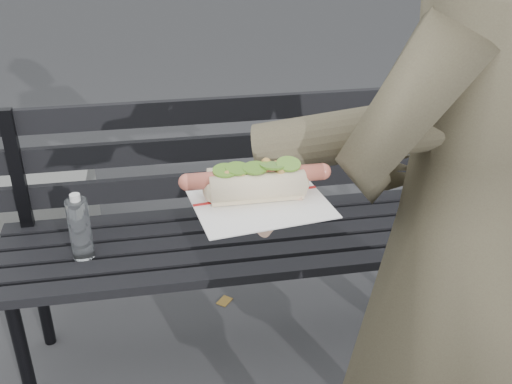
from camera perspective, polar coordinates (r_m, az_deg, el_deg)
park_bench at (r=1.94m, az=-2.34°, el=-2.11°), size 1.50×0.44×0.88m
person at (r=1.22m, az=18.54°, el=-5.43°), size 0.73×0.62×1.70m
held_hotdog at (r=0.98m, az=10.80°, el=4.59°), size 0.63×0.32×0.20m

